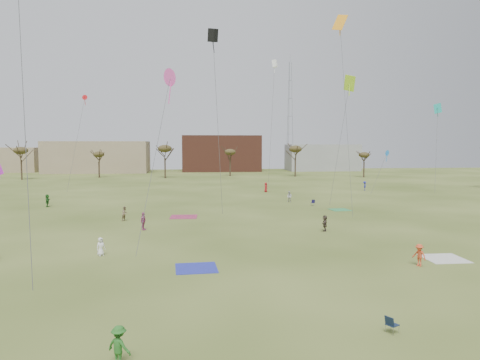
{
  "coord_description": "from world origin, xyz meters",
  "views": [
    {
      "loc": [
        -4.78,
        -32.44,
        9.1
      ],
      "look_at": [
        0.0,
        12.0,
        5.5
      ],
      "focal_mm": 33.36,
      "sensor_mm": 36.0,
      "label": 1
    }
  ],
  "objects": [
    {
      "name": "radio_tower",
      "position": [
        30.0,
        125.0,
        19.21
      ],
      "size": [
        1.51,
        1.72,
        41.0
      ],
      "color": "#9EA3A8",
      "rests_on": "ground"
    },
    {
      "name": "building_tan_west",
      "position": [
        -65.0,
        122.0,
        4.0
      ],
      "size": [
        20.0,
        12.0,
        8.0
      ],
      "primitive_type": "cube",
      "color": "#937F60",
      "rests_on": "ground"
    },
    {
      "name": "flyer_mid_b",
      "position": [
        12.02,
        -1.39,
        0.84
      ],
      "size": [
        1.07,
        1.25,
        1.68
      ],
      "primitive_type": "imported",
      "rotation": [
        0.0,
        0.0,
        5.22
      ],
      "color": "#D94C28",
      "rests_on": "ground"
    },
    {
      "name": "spectator_mid_e",
      "position": [
        10.41,
        35.91,
        0.86
      ],
      "size": [
        1.06,
        1.02,
        1.72
      ],
      "primitive_type": "imported",
      "rotation": [
        0.0,
        0.0,
        5.65
      ],
      "color": "silver",
      "rests_on": "ground"
    },
    {
      "name": "flyer_far_c",
      "position": [
        29.0,
        51.83,
        0.9
      ],
      "size": [
        0.99,
        1.31,
        1.8
      ],
      "primitive_type": "imported",
      "rotation": [
        0.0,
        0.0,
        4.41
      ],
      "color": "#212597",
      "rests_on": "ground"
    },
    {
      "name": "flyer_far_a",
      "position": [
        -25.78,
        34.49,
        0.92
      ],
      "size": [
        0.82,
        1.77,
        1.84
      ],
      "primitive_type": "imported",
      "rotation": [
        0.0,
        0.0,
        1.74
      ],
      "color": "#236120",
      "rests_on": "ground"
    },
    {
      "name": "building_grey",
      "position": [
        40.0,
        118.0,
        4.5
      ],
      "size": [
        24.0,
        12.0,
        9.0
      ],
      "primitive_type": "cube",
      "color": "gray",
      "rests_on": "ground"
    },
    {
      "name": "building_tan",
      "position": [
        -35.0,
        115.0,
        5.0
      ],
      "size": [
        32.0,
        14.0,
        10.0
      ],
      "primitive_type": "cube",
      "color": "#937F60",
      "rests_on": "ground"
    },
    {
      "name": "tree_line",
      "position": [
        -2.85,
        79.12,
        7.09
      ],
      "size": [
        117.44,
        49.32,
        8.91
      ],
      "color": "#3A2B1E",
      "rests_on": "ground"
    },
    {
      "name": "blanket_cream",
      "position": [
        15.13,
        0.46,
        0.0
      ],
      "size": [
        3.12,
        3.12,
        0.03
      ],
      "primitive_type": "cube",
      "rotation": [
        0.0,
        0.0,
        1.56
      ],
      "color": "white",
      "rests_on": "ground"
    },
    {
      "name": "camp_chair_right",
      "position": [
        12.98,
        31.62,
        0.26
      ],
      "size": [
        0.73,
        0.74,
        0.87
      ],
      "rotation": [
        0.0,
        0.0,
        5.64
      ],
      "color": "#141233",
      "rests_on": "ground"
    },
    {
      "name": "blanket_blue",
      "position": [
        -4.55,
        -0.19,
        0.0
      ],
      "size": [
        3.17,
        3.17,
        0.03
      ],
      "primitive_type": "cube",
      "rotation": [
        0.0,
        0.0,
        0.05
      ],
      "color": "#2932B2",
      "rests_on": "ground"
    },
    {
      "name": "spectator_fore_b",
      "position": [
        -12.81,
        21.27,
        0.85
      ],
      "size": [
        0.99,
        1.05,
        1.71
      ],
      "primitive_type": "imported",
      "rotation": [
        0.0,
        0.0,
        1.01
      ],
      "color": "#91795C",
      "rests_on": "ground"
    },
    {
      "name": "blanket_plum",
      "position": [
        -5.89,
        23.3,
        0.0
      ],
      "size": [
        3.5,
        3.5,
        0.03
      ],
      "primitive_type": "cube",
      "rotation": [
        0.0,
        0.0,
        1.52
      ],
      "color": "#A03155",
      "rests_on": "ground"
    },
    {
      "name": "spectator_mid_d",
      "position": [
        -9.99,
        15.1,
        0.95
      ],
      "size": [
        0.76,
        1.2,
        1.91
      ],
      "primitive_type": "imported",
      "rotation": [
        0.0,
        0.0,
        1.29
      ],
      "color": "#AC4781",
      "rests_on": "ground"
    },
    {
      "name": "spectator_fore_c",
      "position": [
        8.98,
        12.43,
        0.84
      ],
      "size": [
        1.01,
        1.64,
        1.69
      ],
      "primitive_type": "imported",
      "rotation": [
        0.0,
        0.0,
        4.36
      ],
      "color": "#4E4038",
      "rests_on": "ground"
    },
    {
      "name": "kites_aloft",
      "position": [
        2.29,
        28.48,
        19.06
      ],
      "size": [
        73.04,
        61.78,
        24.45
      ],
      "color": "red",
      "rests_on": "ground"
    },
    {
      "name": "blanket_olive",
      "position": [
        15.56,
        27.02,
        0.0
      ],
      "size": [
        2.85,
        2.85,
        0.03
      ],
      "primitive_type": "cube",
      "rotation": [
        0.0,
        0.0,
        0.11
      ],
      "color": "#389B54",
      "rests_on": "ground"
    },
    {
      "name": "flyer_near_center",
      "position": [
        -7.83,
        -14.37,
        0.85
      ],
      "size": [
        1.27,
        1.11,
        1.7
      ],
      "primitive_type": "imported",
      "rotation": [
        0.0,
        0.0,
        2.59
      ],
      "color": "#266722",
      "rests_on": "ground"
    },
    {
      "name": "ground",
      "position": [
        0.0,
        0.0,
        0.0
      ],
      "size": [
        260.0,
        260.0,
        0.0
      ],
      "primitive_type": "plane",
      "color": "#3B4F18",
      "rests_on": "ground"
    },
    {
      "name": "flyer_far_b",
      "position": [
        9.14,
        50.95,
        0.91
      ],
      "size": [
        0.96,
        1.06,
        1.82
      ],
      "primitive_type": "imported",
      "rotation": [
        0.0,
        0.0,
        1.01
      ],
      "color": "#A71C20",
      "rests_on": "ground"
    },
    {
      "name": "camp_chair_center",
      "position": [
        4.74,
        -12.52,
        0.26
      ],
      "size": [
        0.72,
        0.7,
        0.87
      ],
      "rotation": [
        0.0,
        0.0,
        2.07
      ],
      "color": "#15223A",
      "rests_on": "ground"
    },
    {
      "name": "building_brick",
      "position": [
        5.0,
        120.0,
        6.0
      ],
      "size": [
        26.0,
        16.0,
        12.0
      ],
      "primitive_type": "cube",
      "color": "brown",
      "rests_on": "ground"
    },
    {
      "name": "flyer_near_left",
      "position": [
        -12.27,
        4.38,
        0.75
      ],
      "size": [
        0.87,
        0.85,
        1.51
      ],
      "primitive_type": "imported",
      "rotation": [
        0.0,
        0.0,
        0.71
      ],
      "color": "white",
      "rests_on": "ground"
    }
  ]
}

